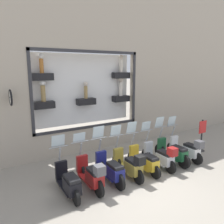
{
  "coord_description": "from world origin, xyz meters",
  "views": [
    {
      "loc": [
        -5.08,
        3.96,
        3.64
      ],
      "look_at": [
        1.98,
        -0.29,
        1.99
      ],
      "focal_mm": 35.0,
      "sensor_mm": 36.0,
      "label": 1
    }
  ],
  "objects_px": {
    "scooter_green_1": "(173,152)",
    "shop_sign_post": "(202,135)",
    "scooter_navy_5": "(110,169)",
    "scooter_red_6": "(91,175)",
    "scooter_yellow_3": "(145,161)",
    "scooter_silver_2": "(161,156)",
    "scooter_white_0": "(187,149)",
    "scooter_black_7": "(69,182)",
    "scooter_olive_4": "(129,164)"
  },
  "relations": [
    {
      "from": "scooter_white_0",
      "to": "scooter_olive_4",
      "type": "distance_m",
      "value": 2.83
    },
    {
      "from": "scooter_white_0",
      "to": "scooter_yellow_3",
      "type": "distance_m",
      "value": 2.12
    },
    {
      "from": "scooter_olive_4",
      "to": "scooter_black_7",
      "type": "height_order",
      "value": "scooter_olive_4"
    },
    {
      "from": "scooter_navy_5",
      "to": "shop_sign_post",
      "type": "distance_m",
      "value": 4.91
    },
    {
      "from": "scooter_green_1",
      "to": "scooter_white_0",
      "type": "bearing_deg",
      "value": -95.67
    },
    {
      "from": "scooter_olive_4",
      "to": "scooter_red_6",
      "type": "height_order",
      "value": "scooter_olive_4"
    },
    {
      "from": "scooter_olive_4",
      "to": "shop_sign_post",
      "type": "bearing_deg",
      "value": -85.24
    },
    {
      "from": "scooter_black_7",
      "to": "scooter_white_0",
      "type": "bearing_deg",
      "value": -90.7
    },
    {
      "from": "scooter_olive_4",
      "to": "scooter_red_6",
      "type": "xyz_separation_m",
      "value": [
        0.0,
        1.41,
        0.01
      ]
    },
    {
      "from": "scooter_green_1",
      "to": "scooter_silver_2",
      "type": "relative_size",
      "value": 1.01
    },
    {
      "from": "scooter_white_0",
      "to": "scooter_olive_4",
      "type": "relative_size",
      "value": 1.0
    },
    {
      "from": "scooter_white_0",
      "to": "scooter_yellow_3",
      "type": "xyz_separation_m",
      "value": [
        0.06,
        2.12,
        -0.05
      ]
    },
    {
      "from": "scooter_navy_5",
      "to": "shop_sign_post",
      "type": "relative_size",
      "value": 1.26
    },
    {
      "from": "scooter_navy_5",
      "to": "scooter_red_6",
      "type": "height_order",
      "value": "scooter_navy_5"
    },
    {
      "from": "scooter_navy_5",
      "to": "scooter_red_6",
      "type": "bearing_deg",
      "value": 95.07
    },
    {
      "from": "scooter_green_1",
      "to": "scooter_yellow_3",
      "type": "distance_m",
      "value": 1.42
    },
    {
      "from": "scooter_navy_5",
      "to": "scooter_red_6",
      "type": "xyz_separation_m",
      "value": [
        -0.06,
        0.71,
        0.03
      ]
    },
    {
      "from": "scooter_silver_2",
      "to": "scooter_red_6",
      "type": "bearing_deg",
      "value": 89.83
    },
    {
      "from": "scooter_black_7",
      "to": "scooter_olive_4",
      "type": "bearing_deg",
      "value": -91.56
    },
    {
      "from": "scooter_green_1",
      "to": "scooter_navy_5",
      "type": "xyz_separation_m",
      "value": [
        -0.0,
        2.83,
        -0.0
      ]
    },
    {
      "from": "scooter_white_0",
      "to": "shop_sign_post",
      "type": "bearing_deg",
      "value": -75.49
    },
    {
      "from": "scooter_black_7",
      "to": "shop_sign_post",
      "type": "relative_size",
      "value": 1.25
    },
    {
      "from": "scooter_green_1",
      "to": "scooter_black_7",
      "type": "bearing_deg",
      "value": 90.13
    },
    {
      "from": "scooter_silver_2",
      "to": "scooter_navy_5",
      "type": "relative_size",
      "value": 0.99
    },
    {
      "from": "scooter_green_1",
      "to": "scooter_red_6",
      "type": "distance_m",
      "value": 3.54
    },
    {
      "from": "scooter_green_1",
      "to": "scooter_yellow_3",
      "type": "bearing_deg",
      "value": 90.31
    },
    {
      "from": "scooter_green_1",
      "to": "scooter_silver_2",
      "type": "distance_m",
      "value": 0.71
    },
    {
      "from": "scooter_white_0",
      "to": "scooter_silver_2",
      "type": "bearing_deg",
      "value": 90.08
    },
    {
      "from": "scooter_black_7",
      "to": "scooter_red_6",
      "type": "bearing_deg",
      "value": -94.35
    },
    {
      "from": "scooter_green_1",
      "to": "scooter_navy_5",
      "type": "bearing_deg",
      "value": 90.02
    },
    {
      "from": "scooter_navy_5",
      "to": "shop_sign_post",
      "type": "bearing_deg",
      "value": -86.7
    },
    {
      "from": "scooter_silver_2",
      "to": "scooter_red_6",
      "type": "height_order",
      "value": "scooter_silver_2"
    },
    {
      "from": "shop_sign_post",
      "to": "scooter_red_6",
      "type": "bearing_deg",
      "value": 93.52
    },
    {
      "from": "scooter_black_7",
      "to": "shop_sign_post",
      "type": "distance_m",
      "value": 6.32
    },
    {
      "from": "scooter_navy_5",
      "to": "scooter_black_7",
      "type": "bearing_deg",
      "value": 90.36
    },
    {
      "from": "scooter_yellow_3",
      "to": "scooter_black_7",
      "type": "height_order",
      "value": "scooter_yellow_3"
    },
    {
      "from": "scooter_silver_2",
      "to": "scooter_olive_4",
      "type": "height_order",
      "value": "scooter_olive_4"
    },
    {
      "from": "scooter_white_0",
      "to": "scooter_green_1",
      "type": "distance_m",
      "value": 0.71
    },
    {
      "from": "scooter_green_1",
      "to": "shop_sign_post",
      "type": "distance_m",
      "value": 2.11
    },
    {
      "from": "scooter_silver_2",
      "to": "scooter_yellow_3",
      "type": "height_order",
      "value": "scooter_yellow_3"
    },
    {
      "from": "scooter_white_0",
      "to": "shop_sign_post",
      "type": "height_order",
      "value": "scooter_white_0"
    },
    {
      "from": "scooter_red_6",
      "to": "shop_sign_post",
      "type": "relative_size",
      "value": 1.26
    },
    {
      "from": "scooter_red_6",
      "to": "scooter_silver_2",
      "type": "bearing_deg",
      "value": -90.17
    },
    {
      "from": "scooter_olive_4",
      "to": "scooter_yellow_3",
      "type": "bearing_deg",
      "value": -85.14
    },
    {
      "from": "scooter_red_6",
      "to": "scooter_black_7",
      "type": "relative_size",
      "value": 1.01
    },
    {
      "from": "scooter_olive_4",
      "to": "scooter_black_7",
      "type": "relative_size",
      "value": 1.0
    },
    {
      "from": "shop_sign_post",
      "to": "scooter_navy_5",
      "type": "bearing_deg",
      "value": 93.3
    },
    {
      "from": "scooter_yellow_3",
      "to": "scooter_navy_5",
      "type": "distance_m",
      "value": 1.41
    },
    {
      "from": "scooter_green_1",
      "to": "scooter_navy_5",
      "type": "distance_m",
      "value": 2.83
    },
    {
      "from": "scooter_yellow_3",
      "to": "scooter_navy_5",
      "type": "relative_size",
      "value": 0.99
    }
  ]
}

